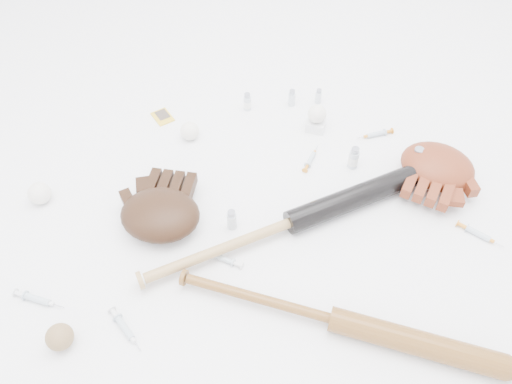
{
  "coord_description": "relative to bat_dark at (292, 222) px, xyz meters",
  "views": [
    {
      "loc": [
        -0.17,
        -1.0,
        1.24
      ],
      "look_at": [
        -0.03,
        -0.01,
        0.06
      ],
      "focal_mm": 35.0,
      "sensor_mm": 36.0,
      "label": 1
    }
  ],
  "objects": [
    {
      "name": "bat_dark",
      "position": [
        0.0,
        0.0,
        0.0
      ],
      "size": [
        0.99,
        0.36,
        0.07
      ],
      "primitive_type": null,
      "rotation": [
        0.0,
        0.0,
        0.29
      ],
      "color": "black",
      "rests_on": "ground"
    },
    {
      "name": "bat_wood",
      "position": [
        0.05,
        -0.32,
        -0.0
      ],
      "size": [
        0.84,
        0.45,
        0.07
      ],
      "primitive_type": null,
      "rotation": [
        0.0,
        0.0,
        -0.45
      ],
      "color": "brown",
      "rests_on": "ground"
    },
    {
      "name": "glove_dark",
      "position": [
        -0.39,
        0.07,
        0.02
      ],
      "size": [
        0.36,
        0.36,
        0.1
      ],
      "primitive_type": null,
      "rotation": [
        0.0,
        0.0,
        -0.31
      ],
      "color": "black",
      "rests_on": "ground"
    },
    {
      "name": "glove_tan",
      "position": [
        0.51,
        0.14,
        0.01
      ],
      "size": [
        0.4,
        0.4,
        0.1
      ],
      "primitive_type": null,
      "rotation": [
        0.0,
        0.0,
        2.51
      ],
      "color": "maroon",
      "rests_on": "ground"
    },
    {
      "name": "trading_card",
      "position": [
        -0.37,
        0.58,
        -0.03
      ],
      "size": [
        0.09,
        0.1,
        0.0
      ],
      "primitive_type": "cube",
      "rotation": [
        0.0,
        0.0,
        0.43
      ],
      "color": "gold",
      "rests_on": "ground"
    },
    {
      "name": "pedestal",
      "position": [
        0.17,
        0.43,
        -0.02
      ],
      "size": [
        0.09,
        0.09,
        0.04
      ],
      "primitive_type": "cube",
      "rotation": [
        0.0,
        0.0,
        -0.41
      ],
      "color": "white",
      "rests_on": "ground"
    },
    {
      "name": "baseball_on_pedestal",
      "position": [
        0.17,
        0.43,
        0.03
      ],
      "size": [
        0.07,
        0.07,
        0.07
      ],
      "primitive_type": "sphere",
      "color": "white",
      "rests_on": "pedestal"
    },
    {
      "name": "baseball_left",
      "position": [
        -0.77,
        0.23,
        -0.0
      ],
      "size": [
        0.07,
        0.07,
        0.07
      ],
      "primitive_type": "sphere",
      "color": "white",
      "rests_on": "ground"
    },
    {
      "name": "baseball_upper",
      "position": [
        -0.28,
        0.45,
        -0.0
      ],
      "size": [
        0.07,
        0.07,
        0.07
      ],
      "primitive_type": "sphere",
      "color": "white",
      "rests_on": "ground"
    },
    {
      "name": "baseball_mid",
      "position": [
        -0.4,
        0.08,
        0.0
      ],
      "size": [
        0.08,
        0.08,
        0.08
      ],
      "primitive_type": "sphere",
      "color": "white",
      "rests_on": "ground"
    },
    {
      "name": "baseball_aged",
      "position": [
        -0.65,
        -0.27,
        -0.0
      ],
      "size": [
        0.07,
        0.07,
        0.07
      ],
      "primitive_type": "sphere",
      "color": "olive",
      "rests_on": "ground"
    },
    {
      "name": "syringe_0",
      "position": [
        -0.73,
        -0.14,
        -0.03
      ],
      "size": [
        0.16,
        0.1,
        0.02
      ],
      "primitive_type": null,
      "rotation": [
        0.0,
        0.0,
        -0.45
      ],
      "color": "#ADBCC6",
      "rests_on": "ground"
    },
    {
      "name": "syringe_1",
      "position": [
        -0.22,
        -0.08,
        -0.03
      ],
      "size": [
        0.14,
        0.1,
        0.02
      ],
      "primitive_type": null,
      "rotation": [
        0.0,
        0.0,
        2.56
      ],
      "color": "#ADBCC6",
      "rests_on": "ground"
    },
    {
      "name": "syringe_2",
      "position": [
        0.12,
        0.27,
        -0.03
      ],
      "size": [
        0.1,
        0.13,
        0.02
      ],
      "primitive_type": null,
      "rotation": [
        0.0,
        0.0,
        1.0
      ],
      "color": "#ADBCC6",
      "rests_on": "ground"
    },
    {
      "name": "syringe_3",
      "position": [
        0.55,
        -0.11,
        -0.03
      ],
      "size": [
        0.13,
        0.13,
        0.02
      ],
      "primitive_type": null,
      "rotation": [
        0.0,
        0.0,
        -0.8
      ],
      "color": "#ADBCC6",
      "rests_on": "ground"
    },
    {
      "name": "syringe_4",
      "position": [
        0.38,
        0.36,
        -0.03
      ],
      "size": [
        0.16,
        0.05,
        0.02
      ],
      "primitive_type": null,
      "rotation": [
        0.0,
        0.0,
        3.28
      ],
      "color": "#ADBCC6",
      "rests_on": "ground"
    },
    {
      "name": "syringe_5",
      "position": [
        -0.5,
        -0.26,
        -0.03
      ],
      "size": [
        0.11,
        0.16,
        0.02
      ],
      "primitive_type": null,
      "rotation": [
        0.0,
        0.0,
        -1.03
      ],
      "color": "#ADBCC6",
      "rests_on": "ground"
    },
    {
      "name": "vial_0",
      "position": [
        0.11,
        0.58,
        -0.0
      ],
      "size": [
        0.03,
        0.03,
        0.07
      ],
      "primitive_type": "cylinder",
      "color": "silver",
      "rests_on": "ground"
    },
    {
      "name": "vial_1",
      "position": [
        0.22,
        0.58,
        -0.01
      ],
      "size": [
        0.02,
        0.02,
        0.06
      ],
      "primitive_type": "cylinder",
      "color": "silver",
      "rests_on": "ground"
    },
    {
      "name": "vial_2",
      "position": [
        0.26,
        0.23,
        0.01
      ],
      "size": [
        0.03,
        0.03,
        0.08
      ],
      "primitive_type": "cylinder",
      "color": "silver",
      "rests_on": "ground"
    },
    {
      "name": "vial_3",
      "position": [
        0.46,
        0.19,
        0.01
      ],
      "size": [
        0.04,
        0.04,
        0.09
      ],
      "primitive_type": "cylinder",
      "color": "silver",
      "rests_on": "ground"
    },
    {
      "name": "vial_4",
      "position": [
        -0.18,
        0.04,
        0.0
      ],
      "size": [
        0.03,
        0.03,
        0.07
      ],
      "primitive_type": "cylinder",
      "color": "silver",
      "rests_on": "ground"
    },
    {
      "name": "vial_5",
      "position": [
        -0.06,
        0.58,
        -0.0
      ],
      "size": [
        0.03,
        0.03,
        0.07
      ],
      "primitive_type": "cylinder",
      "color": "silver",
      "rests_on": "ground"
    }
  ]
}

